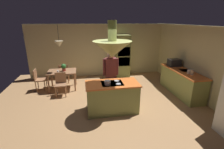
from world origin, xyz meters
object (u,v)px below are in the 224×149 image
at_px(cup_on_table, 58,72).
at_px(canister_flour, 192,73).
at_px(chair_at_corner, 38,78).
at_px(cooking_pot_on_cooktop, 108,82).
at_px(canister_sugar, 189,72).
at_px(dining_table, 62,73).
at_px(microwave_on_counter, 174,63).
at_px(oven_tower, 122,56).
at_px(chair_by_back_wall, 64,72).
at_px(person_at_island, 111,73).
at_px(kitchen_island, 112,97).
at_px(chair_facing_island, 61,82).
at_px(potted_plant_on_table, 64,67).

xyz_separation_m(cup_on_table, canister_flour, (4.67, -1.64, 0.22)).
xyz_separation_m(chair_at_corner, cooking_pot_on_cooktop, (2.48, -2.23, 0.51)).
height_order(cup_on_table, canister_sugar, canister_sugar).
distance_m(dining_table, microwave_on_counter, 4.60).
bearing_deg(oven_tower, chair_by_back_wall, -169.63).
xyz_separation_m(person_at_island, chair_by_back_wall, (-1.77, 2.05, -0.52)).
distance_m(kitchen_island, cup_on_table, 2.65).
bearing_deg(canister_flour, oven_tower, 120.24).
xyz_separation_m(oven_tower, chair_by_back_wall, (-2.80, -0.51, -0.52)).
relative_size(dining_table, cup_on_table, 12.46).
distance_m(oven_tower, microwave_on_counter, 2.50).
bearing_deg(oven_tower, person_at_island, -111.88).
bearing_deg(cup_on_table, dining_table, 58.38).
distance_m(chair_at_corner, cup_on_table, 0.89).
xyz_separation_m(person_at_island, cup_on_table, (-1.90, 1.22, -0.22)).
distance_m(kitchen_island, dining_table, 2.71).
bearing_deg(dining_table, chair_at_corner, -180.00).
bearing_deg(dining_table, canister_flour, -22.09).
xyz_separation_m(chair_facing_island, cup_on_table, (-0.13, 0.43, 0.30)).
relative_size(kitchen_island, oven_tower, 0.78).
bearing_deg(chair_at_corner, person_at_island, -117.65).
relative_size(oven_tower, dining_table, 1.83).
bearing_deg(canister_flour, cup_on_table, 160.66).
height_order(chair_facing_island, canister_flour, canister_flour).
xyz_separation_m(chair_by_back_wall, microwave_on_counter, (4.54, -1.28, 0.57)).
height_order(person_at_island, microwave_on_counter, person_at_island).
height_order(dining_table, person_at_island, person_at_island).
distance_m(dining_table, chair_by_back_wall, 0.65).
xyz_separation_m(chair_at_corner, canister_flour, (5.48, -1.84, 0.52)).
distance_m(kitchen_island, oven_tower, 3.47).
xyz_separation_m(chair_by_back_wall, chair_at_corner, (-0.94, -0.63, 0.00)).
bearing_deg(chair_facing_island, kitchen_island, -40.84).
xyz_separation_m(dining_table, microwave_on_counter, (4.54, -0.65, 0.42)).
bearing_deg(oven_tower, cup_on_table, -155.27).
height_order(oven_tower, dining_table, oven_tower).
bearing_deg(microwave_on_counter, cooking_pot_on_cooktop, -152.21).
bearing_deg(canister_flour, dining_table, 157.91).
bearing_deg(canister_sugar, potted_plant_on_table, 159.65).
bearing_deg(cooking_pot_on_cooktop, canister_sugar, 10.71).
xyz_separation_m(potted_plant_on_table, cooking_pot_on_cooktop, (1.45, -2.22, 0.08)).
xyz_separation_m(dining_table, chair_by_back_wall, (0.00, 0.63, -0.15)).
height_order(canister_flour, microwave_on_counter, microwave_on_counter).
relative_size(canister_flour, canister_sugar, 1.27).
relative_size(kitchen_island, chair_facing_island, 1.84).
bearing_deg(dining_table, oven_tower, 22.20).
distance_m(oven_tower, canister_flour, 3.46).
height_order(oven_tower, canister_sugar, oven_tower).
distance_m(chair_by_back_wall, microwave_on_counter, 4.75).
bearing_deg(kitchen_island, potted_plant_on_table, 127.69).
xyz_separation_m(cup_on_table, microwave_on_counter, (4.67, -0.44, 0.27)).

